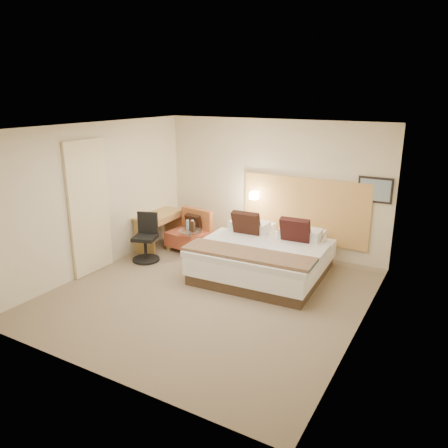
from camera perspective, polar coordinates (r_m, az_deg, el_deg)
The scene contains 20 objects.
floor at distance 7.33m, azimuth -1.85°, elevation -9.13°, with size 4.80×5.00×0.02m, color #7A6852.
ceiling at distance 6.61m, azimuth -2.08°, elevation 12.58°, with size 4.80×5.00×0.02m, color white.
wall_back at distance 9.02m, azimuth 6.40°, elevation 4.92°, with size 4.80×0.02×2.70m, color beige.
wall_front at distance 5.00m, azimuth -17.20°, elevation -5.70°, with size 4.80×0.02×2.70m, color beige.
wall_left at distance 8.32m, azimuth -16.29°, elevation 3.33°, with size 0.02×5.00×2.70m, color beige.
wall_right at distance 6.00m, azimuth 18.09°, elevation -1.97°, with size 0.02×5.00×2.70m, color beige.
headboard_panel at distance 8.83m, azimuth 10.39°, elevation 1.82°, with size 2.60×0.04×1.30m, color tan.
art_frame at distance 8.40m, azimuth 19.14°, elevation 4.23°, with size 0.62×0.03×0.47m, color black.
art_canvas at distance 8.38m, azimuth 19.11°, elevation 4.21°, with size 0.54×0.01×0.39m, color #768EA3.
lamp_arm at distance 9.12m, azimuth 4.12°, elevation 3.83°, with size 0.02×0.02×0.12m, color silver.
lamp_shade at distance 9.07m, azimuth 3.95°, elevation 3.75°, with size 0.15×0.15×0.15m, color #F3E2BE.
curtain at distance 8.15m, azimuth -17.21°, elevation 2.03°, with size 0.06×0.90×2.42m, color beige.
bottle_a at distance 8.81m, azimuth -4.78°, elevation -0.08°, with size 0.06×0.06×0.20m, color #8AB8D5.
bottle_b at distance 8.80m, azimuth -4.13°, elevation -0.09°, with size 0.06×0.06×0.20m, color #99BFED.
menu_folder at distance 8.65m, azimuth -4.18°, elevation -0.33°, with size 0.13×0.05×0.22m, color #352215.
bed at distance 7.95m, azimuth 5.20°, elevation -4.24°, with size 2.28×2.23×1.07m.
lounge_chair at distance 9.24m, azimuth -4.39°, elevation -1.28°, with size 0.87×0.78×0.83m.
side_table at distance 8.84m, azimuth -4.41°, elevation -2.33°, with size 0.60×0.60×0.54m.
desk at distance 9.38m, azimuth -8.30°, elevation 0.45°, with size 0.59×1.20×0.74m.
desk_chair at distance 8.71m, azimuth -10.14°, elevation -2.26°, with size 0.67×0.67×0.94m.
Camera 1 is at (3.45, -5.62, 3.20)m, focal length 35.00 mm.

